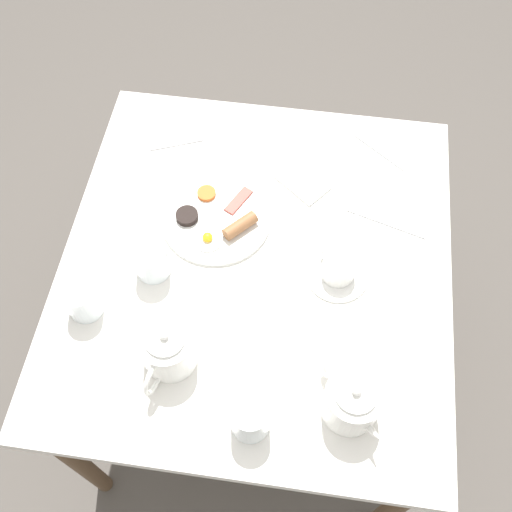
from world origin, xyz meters
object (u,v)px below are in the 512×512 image
object	(u,v)px
wine_glass_spare	(82,300)
fork_by_plate	(380,152)
spoon_for_tea	(176,144)
teapot_near	(351,401)
breakfast_plate	(217,218)
napkin_folded	(303,182)
teapot_far	(168,349)
water_glass_short	(250,418)
teacup_with_saucer_left	(338,270)
water_glass_tall	(151,259)
knife_by_plate	(386,222)

from	to	relation	value
wine_glass_spare	fork_by_plate	bearing A→B (deg)	-49.35
spoon_for_tea	teapot_near	bearing A→B (deg)	-142.50
wine_glass_spare	teapot_near	bearing A→B (deg)	-103.84
breakfast_plate	napkin_folded	bearing A→B (deg)	-54.06
teapot_near	napkin_folded	xyz separation A→B (m)	(0.56, 0.15, -0.05)
teapot_near	teapot_far	size ratio (longest dim) A/B	0.84
water_glass_short	wine_glass_spare	xyz separation A→B (m)	(0.21, 0.40, -0.01)
teapot_far	teacup_with_saucer_left	distance (m)	0.42
spoon_for_tea	napkin_folded	bearing A→B (deg)	-103.23
water_glass_tall	water_glass_short	world-z (taller)	same
teapot_far	wine_glass_spare	world-z (taller)	teapot_far
water_glass_tall	breakfast_plate	bearing A→B (deg)	-37.47
teapot_far	teacup_with_saucer_left	bearing A→B (deg)	-39.09
wine_glass_spare	fork_by_plate	size ratio (longest dim) A/B	0.63
teapot_far	teapot_near	bearing A→B (deg)	-84.24
teapot_far	knife_by_plate	distance (m)	0.61
teapot_near	water_glass_short	distance (m)	0.20
fork_by_plate	wine_glass_spare	bearing A→B (deg)	130.65
breakfast_plate	wine_glass_spare	distance (m)	0.37
water_glass_short	spoon_for_tea	distance (m)	0.76
water_glass_tall	fork_by_plate	size ratio (longest dim) A/B	0.73
water_glass_tall	teacup_with_saucer_left	bearing A→B (deg)	-83.77
spoon_for_tea	water_glass_tall	bearing A→B (deg)	-175.90
fork_by_plate	knife_by_plate	xyz separation A→B (m)	(-0.22, -0.02, -0.00)
teapot_far	water_glass_short	xyz separation A→B (m)	(-0.12, -0.19, -0.00)
breakfast_plate	teacup_with_saucer_left	bearing A→B (deg)	-110.22
knife_by_plate	spoon_for_tea	size ratio (longest dim) A/B	1.42
fork_by_plate	teapot_far	bearing A→B (deg)	146.31
spoon_for_tea	fork_by_plate	bearing A→B (deg)	-84.89
knife_by_plate	spoon_for_tea	distance (m)	0.58
breakfast_plate	fork_by_plate	xyz separation A→B (m)	(0.27, -0.39, -0.01)
water_glass_tall	wine_glass_spare	bearing A→B (deg)	132.60
teapot_far	wine_glass_spare	xyz separation A→B (m)	(0.09, 0.21, -0.01)
teacup_with_saucer_left	breakfast_plate	bearing A→B (deg)	69.78
water_glass_tall	water_glass_short	bearing A→B (deg)	-139.79
fork_by_plate	breakfast_plate	bearing A→B (deg)	125.00
teacup_with_saucer_left	teapot_far	bearing A→B (deg)	126.88
water_glass_tall	water_glass_short	xyz separation A→B (m)	(-0.32, -0.27, -0.00)
teapot_near	teacup_with_saucer_left	world-z (taller)	teapot_near
teapot_far	water_glass_short	world-z (taller)	teapot_far
wine_glass_spare	napkin_folded	xyz separation A→B (m)	(0.41, -0.44, -0.04)
teapot_far	knife_by_plate	size ratio (longest dim) A/B	1.04
teapot_near	water_glass_tall	size ratio (longest dim) A/B	1.68
fork_by_plate	napkin_folded	bearing A→B (deg)	124.01
breakfast_plate	teapot_near	xyz separation A→B (m)	(-0.42, -0.34, 0.05)
fork_by_plate	knife_by_plate	distance (m)	0.22
spoon_for_tea	teacup_with_saucer_left	bearing A→B (deg)	-126.69
teacup_with_saucer_left	fork_by_plate	size ratio (longest dim) A/B	1.02
teapot_near	water_glass_short	xyz separation A→B (m)	(-0.06, 0.19, -0.00)
teapot_far	water_glass_tall	xyz separation A→B (m)	(0.21, 0.08, -0.00)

